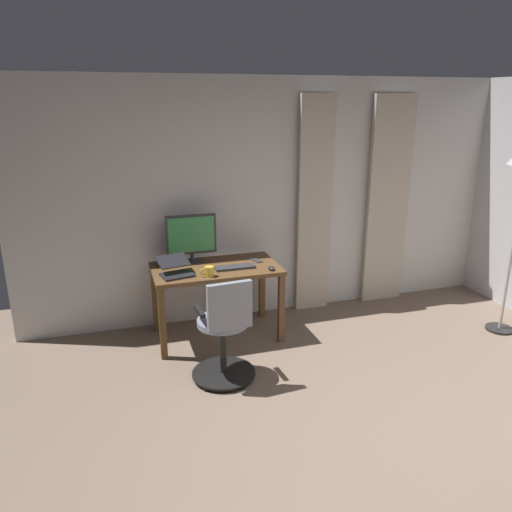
{
  "coord_description": "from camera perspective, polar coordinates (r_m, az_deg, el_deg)",
  "views": [
    {
      "loc": [
        1.74,
        2.16,
        2.35
      ],
      "look_at": [
        0.51,
        -1.8,
        1.03
      ],
      "focal_mm": 34.64,
      "sensor_mm": 36.0,
      "label": 1
    }
  ],
  "objects": [
    {
      "name": "office_chair",
      "position": [
        4.25,
        -3.62,
        -8.86
      ],
      "size": [
        0.56,
        0.56,
        0.96
      ],
      "rotation": [
        0.0,
        0.0,
        3.22
      ],
      "color": "black",
      "rests_on": "ground"
    },
    {
      "name": "desk",
      "position": [
        4.97,
        -4.65,
        -2.39
      ],
      "size": [
        1.25,
        0.71,
        0.76
      ],
      "color": "brown",
      "rests_on": "ground"
    },
    {
      "name": "back_room_partition",
      "position": [
        5.46,
        1.71,
        6.51
      ],
      "size": [
        5.47,
        0.1,
        2.59
      ],
      "primitive_type": "cube",
      "color": "silver",
      "rests_on": "ground"
    },
    {
      "name": "mug_coffee",
      "position": [
        4.66,
        -5.47,
        -1.79
      ],
      "size": [
        0.13,
        0.09,
        0.1
      ],
      "color": "gold",
      "rests_on": "desk"
    },
    {
      "name": "ground_plane",
      "position": [
        3.64,
        17.92,
        -23.61
      ],
      "size": [
        7.56,
        7.56,
        0.0
      ],
      "primitive_type": "plane",
      "color": "#756152"
    },
    {
      "name": "curtain_left_panel",
      "position": [
        5.98,
        14.96,
        6.04
      ],
      "size": [
        0.52,
        0.06,
        2.41
      ],
      "primitive_type": "cube",
      "color": "beige",
      "rests_on": "ground"
    },
    {
      "name": "computer_mouse",
      "position": [
        4.82,
        1.79,
        -1.42
      ],
      "size": [
        0.06,
        0.1,
        0.04
      ],
      "primitive_type": "ellipsoid",
      "color": "#232328",
      "rests_on": "desk"
    },
    {
      "name": "cell_phone_by_monitor",
      "position": [
        5.09,
        0.04,
        -0.51
      ],
      "size": [
        0.1,
        0.16,
        0.01
      ],
      "primitive_type": "cube",
      "rotation": [
        0.0,
        0.0,
        0.28
      ],
      "color": "#333338",
      "rests_on": "desk"
    },
    {
      "name": "computer_keyboard",
      "position": [
        4.87,
        -2.43,
        -1.31
      ],
      "size": [
        0.4,
        0.13,
        0.02
      ],
      "primitive_type": "cube",
      "color": "#333338",
      "rests_on": "desk"
    },
    {
      "name": "curtain_right_panel",
      "position": [
        5.55,
        6.76,
        5.65
      ],
      "size": [
        0.39,
        0.06,
        2.41
      ],
      "primitive_type": "cube",
      "color": "beige",
      "rests_on": "ground"
    },
    {
      "name": "cell_phone_face_up",
      "position": [
        5.09,
        -11.13,
        -0.88
      ],
      "size": [
        0.08,
        0.15,
        0.01
      ],
      "primitive_type": "cube",
      "rotation": [
        0.0,
        0.0,
        0.1
      ],
      "color": "#232328",
      "rests_on": "desk"
    },
    {
      "name": "laptop",
      "position": [
        4.74,
        -9.27,
        -1.57
      ],
      "size": [
        0.35,
        0.37,
        0.16
      ],
      "rotation": [
        0.0,
        0.0,
        0.2
      ],
      "color": "#232328",
      "rests_on": "desk"
    },
    {
      "name": "computer_monitor",
      "position": [
        5.04,
        -7.49,
        2.3
      ],
      "size": [
        0.51,
        0.18,
        0.49
      ],
      "color": "#333338",
      "rests_on": "desk"
    }
  ]
}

